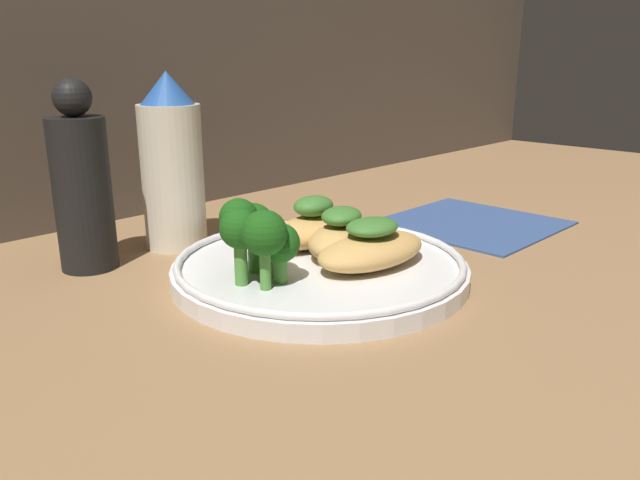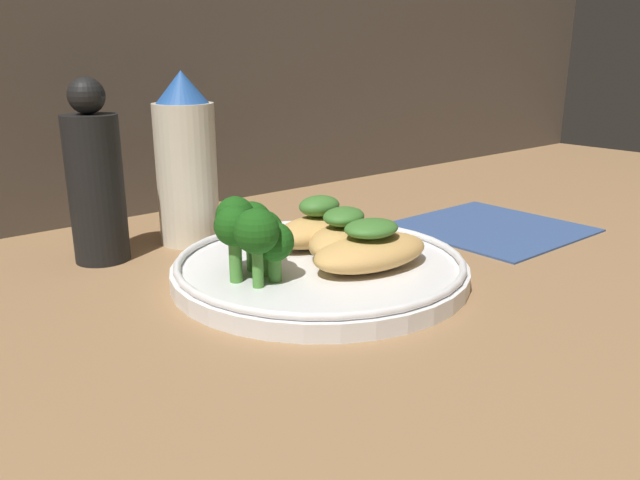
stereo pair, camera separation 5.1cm
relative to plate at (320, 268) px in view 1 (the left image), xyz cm
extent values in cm
cube|color=#936D47|center=(0.00, 0.00, -1.49)|extent=(180.00, 180.00, 1.00)
cylinder|color=white|center=(0.00, 0.00, -0.29)|extent=(24.52, 24.52, 1.40)
torus|color=white|center=(0.00, 0.00, 0.71)|extent=(23.92, 23.92, 0.60)
ellipsoid|color=tan|center=(2.39, -3.53, 1.73)|extent=(11.02, 6.56, 2.63)
ellipsoid|color=#3D752D|center=(2.39, -3.53, 3.74)|extent=(4.94, 4.08, 1.39)
ellipsoid|color=tan|center=(2.61, -0.21, 1.81)|extent=(9.43, 7.66, 2.81)
ellipsoid|color=#3D752D|center=(2.61, -0.21, 3.96)|extent=(5.04, 4.56, 1.49)
ellipsoid|color=tan|center=(3.19, 3.90, 1.79)|extent=(10.19, 5.48, 2.75)
ellipsoid|color=#3D752D|center=(3.19, 3.90, 4.07)|extent=(4.14, 3.38, 1.81)
cylinder|color=#4C8E38|center=(-5.33, 0.54, 1.64)|extent=(1.03, 1.03, 2.46)
sphere|color=#195114|center=(-5.33, 0.54, 4.02)|extent=(3.31, 3.31, 3.31)
cylinder|color=#4C8E38|center=(-5.16, 2.23, 1.82)|extent=(1.03, 1.03, 2.82)
sphere|color=#195114|center=(-5.16, 2.23, 4.37)|extent=(3.28, 3.28, 3.28)
cylinder|color=#4C8E38|center=(-6.90, 1.83, 2.30)|extent=(0.74, 0.74, 3.79)
sphere|color=#195114|center=(-6.90, 1.83, 5.25)|extent=(3.01, 3.01, 3.01)
cylinder|color=#4C8E38|center=(-7.68, 0.79, 2.08)|extent=(0.99, 0.99, 3.33)
sphere|color=#195114|center=(-7.68, 0.79, 4.80)|extent=(3.03, 3.03, 3.03)
cylinder|color=#4C8E38|center=(-7.06, -1.25, 1.98)|extent=(0.84, 0.84, 3.15)
sphere|color=#195114|center=(-7.06, -1.25, 4.74)|extent=(3.39, 3.39, 3.39)
cylinder|color=#4C8E38|center=(-5.33, -1.01, 1.46)|extent=(1.01, 1.01, 2.10)
sphere|color=#195114|center=(-5.33, -1.01, 3.56)|extent=(3.01, 3.01, 3.01)
cylinder|color=beige|center=(-2.99, 16.57, 5.81)|extent=(5.84, 5.84, 13.59)
cone|color=#23519E|center=(-2.99, 16.57, 14.10)|extent=(4.96, 4.96, 2.99)
cylinder|color=black|center=(-11.94, 16.57, 5.55)|extent=(4.83, 4.83, 13.09)
sphere|color=black|center=(-11.94, 16.57, 13.67)|extent=(3.14, 3.14, 3.14)
cube|color=#334C7F|center=(24.00, -0.44, -0.79)|extent=(16.86, 16.86, 0.40)
camera|label=1|loc=(-35.19, -34.04, 17.25)|focal=35.00mm
camera|label=2|loc=(-31.46, -37.53, 17.25)|focal=35.00mm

